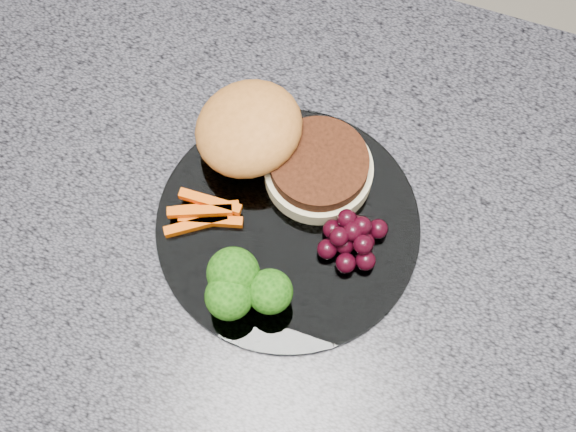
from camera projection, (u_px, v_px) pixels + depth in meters
The scene contains 7 objects.
island_cabinet at pixel (302, 334), 1.23m from camera, with size 1.20×0.60×0.86m, color brown.
countertop at pixel (310, 222), 0.81m from camera, with size 1.20×0.60×0.04m, color #474750.
plate at pixel (288, 225), 0.79m from camera, with size 0.26×0.26×0.01m, color white.
burger at pixel (273, 145), 0.79m from camera, with size 0.20×0.13×0.06m.
carrot_sticks at pixel (205, 213), 0.78m from camera, with size 0.07×0.06×0.02m.
broccoli at pixel (242, 286), 0.73m from camera, with size 0.08×0.07×0.06m.
grape_bunch at pixel (352, 239), 0.76m from camera, with size 0.06×0.06×0.03m.
Camera 1 is at (0.08, -0.30, 1.63)m, focal length 50.00 mm.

